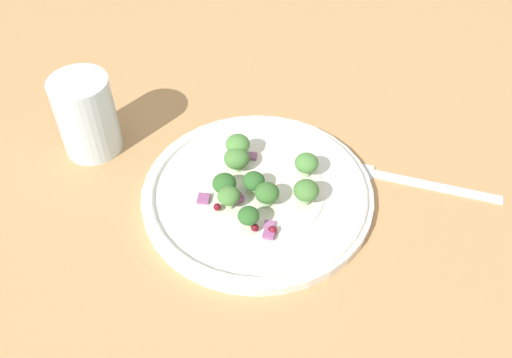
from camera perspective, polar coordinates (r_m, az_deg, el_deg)
ground_plane at (r=66.36cm, az=1.17°, el=-2.14°), size 180.00×180.00×2.00cm
plate at (r=64.90cm, az=-0.00°, el=-1.12°), size 26.53×26.53×1.70cm
dressing_pool at (r=64.57cm, az=-0.00°, el=-0.85°), size 15.38×15.38×0.20cm
broccoli_floret_0 at (r=65.30cm, az=-1.96°, el=2.05°), size 2.99×2.99×3.03cm
broccoli_floret_1 at (r=64.56cm, az=5.25°, el=1.42°), size 2.74×2.74×2.78cm
broccoli_floret_2 at (r=59.10cm, az=-0.76°, el=-3.77°), size 2.32×2.32×2.35cm
broccoli_floret_3 at (r=66.24cm, az=-1.86°, el=3.49°), size 2.85×2.85×2.88cm
broccoli_floret_4 at (r=62.82cm, az=-3.22°, el=-0.48°), size 2.68×2.68×2.71cm
broccoli_floret_5 at (r=61.59cm, az=5.10°, el=-1.20°), size 2.82×2.82×2.86cm
broccoli_floret_6 at (r=61.34cm, az=1.12°, el=-1.46°), size 2.70×2.70×2.73cm
broccoli_floret_7 at (r=62.77cm, az=-0.10°, el=-0.48°), size 2.52×2.52×2.55cm
broccoli_floret_8 at (r=61.19cm, az=-2.76°, el=-1.75°), size 2.50×2.50×2.53cm
cranberry_0 at (r=60.85cm, az=-0.99°, el=-4.38°), size 0.75×0.75×0.75cm
cranberry_1 at (r=59.78cm, az=1.71°, el=-5.22°), size 0.99×0.99×0.99cm
cranberry_2 at (r=61.75cm, az=-3.94°, el=-2.85°), size 0.83×0.83×0.83cm
cranberry_3 at (r=59.91cm, az=-0.11°, el=-4.95°), size 0.86×0.86×0.86cm
onion_bit_0 at (r=59.46cm, az=1.29°, el=-5.67°), size 1.49×1.44×0.46cm
onion_bit_1 at (r=62.75cm, az=-1.93°, el=-1.87°), size 1.43×1.46×0.54cm
onion_bit_2 at (r=60.58cm, az=1.36°, el=-4.66°), size 1.53×1.49×0.32cm
onion_bit_3 at (r=67.74cm, az=-0.32°, el=2.40°), size 1.70×1.59×0.37cm
onion_bit_4 at (r=63.14cm, az=-5.34°, el=-1.97°), size 1.81×1.83×0.37cm
fork at (r=69.22cm, az=15.42°, el=-0.17°), size 15.56×13.15×0.50cm
water_glass at (r=70.93cm, az=-16.79°, el=6.18°), size 7.07×7.07×10.13cm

